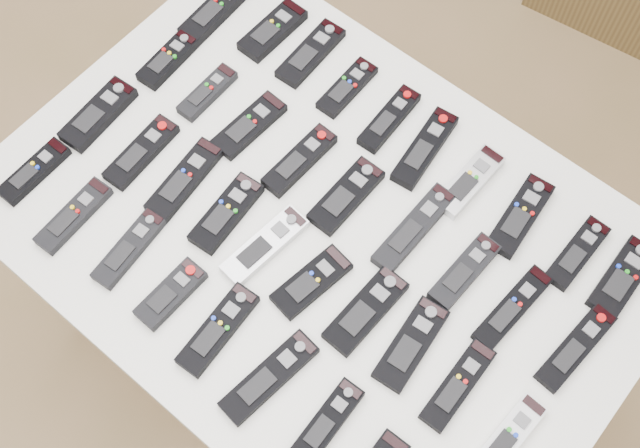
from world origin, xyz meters
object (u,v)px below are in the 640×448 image
Objects in this scene: remote_16 at (464,272)px; remote_19 at (98,114)px; remote_9 at (622,278)px; remote_33 at (218,329)px; remote_3 at (347,88)px; remote_26 at (411,344)px; remote_31 at (129,248)px; remote_32 at (171,294)px; remote_1 at (273,30)px; remote_15 at (414,228)px; remote_8 at (577,253)px; remote_14 at (346,196)px; remote_22 at (226,213)px; remote_6 at (469,182)px; remote_18 at (576,347)px; remote_27 at (458,385)px; remote_24 at (312,282)px; remote_23 at (265,246)px; remote_4 at (389,119)px; remote_35 at (327,422)px; remote_5 at (425,148)px; remote_29 at (34,171)px; remote_17 at (512,308)px; remote_25 at (366,311)px; remote_13 at (300,160)px; remote_2 at (311,53)px; remote_21 at (185,179)px; remote_20 at (141,152)px; remote_30 at (74,216)px; remote_28 at (508,438)px; remote_0 at (217,10)px; remote_10 at (168,60)px; table at (320,241)px.

remote_16 is 0.94× the size of remote_19.
remote_33 is (-0.51, -0.56, 0.00)m from remote_9.
remote_26 is at bearing -40.62° from remote_3.
remote_32 is (0.13, -0.02, 0.00)m from remote_31.
remote_1 is 0.79× the size of remote_15.
remote_8 is 0.93× the size of remote_14.
remote_22 and remote_33 have the same top height.
remote_18 is at bearing -22.73° from remote_6.
remote_9 is 0.38m from remote_27.
remote_18 is at bearing 33.29° from remote_24.
remote_33 reaches higher than remote_8.
remote_4 is at bearing 94.33° from remote_23.
remote_35 is (0.30, -0.56, 0.00)m from remote_4.
remote_19 is 1.00× the size of remote_27.
remote_35 is (-0.03, -0.20, 0.00)m from remote_26.
remote_5 is 1.13× the size of remote_6.
remote_35 reaches higher than remote_29.
remote_35 is (0.41, -0.19, -0.00)m from remote_22.
remote_17 is (0.24, -0.01, -0.00)m from remote_15.
remote_22 is (-0.43, -0.20, 0.00)m from remote_16.
remote_18 is 0.38m from remote_25.
remote_18 is at bearing 3.84° from remote_13.
remote_26 is (0.22, 0.02, 0.00)m from remote_24.
remote_22 reaches higher than remote_2.
remote_29 is at bearing -149.81° from remote_21.
remote_20 is 1.23× the size of remote_32.
remote_17 is (0.50, 0.01, -0.00)m from remote_13.
remote_30 is (-0.88, -0.57, 0.00)m from remote_9.
remote_17 is 0.54m from remote_33.
remote_13 is (-0.63, -0.19, 0.00)m from remote_9.
remote_0 is at bearing 162.96° from remote_28.
remote_30 is (-0.38, -0.37, 0.00)m from remote_14.
remote_27 is (0.90, 0.01, -0.00)m from remote_19.
remote_4 is 0.58m from remote_18.
remote_2 is 1.05× the size of remote_30.
remote_32 reaches higher than remote_28.
remote_32 is 0.79× the size of remote_33.
remote_25 is 0.46m from remote_31.
remote_10 reaches higher than remote_9.
remote_1 and remote_35 have the same top height.
remote_17 is at bearing 14.54° from table.
remote_33 is (-0.06, -0.55, 0.00)m from remote_5.
remote_22 is 0.10m from remote_23.
remote_8 is at bearing 70.99° from remote_35.
remote_28 reaches higher than remote_18.
remote_15 is 0.13m from remote_16.
remote_26 is 0.45m from remote_32.
remote_18 is (0.10, -0.16, -0.00)m from remote_8.
remote_8 is at bearing 24.13° from remote_14.
remote_1 is at bearing 151.92° from remote_27.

